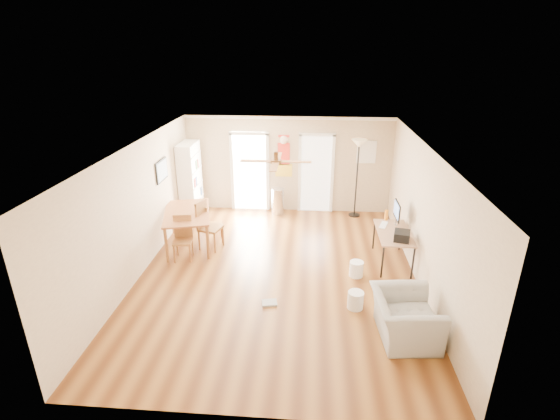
# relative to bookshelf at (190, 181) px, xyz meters

# --- Properties ---
(floor) EXTENTS (7.00, 7.00, 0.00)m
(floor) POSITION_rel_bookshelf_xyz_m (2.53, -2.81, -1.00)
(floor) COLOR brown
(floor) RESTS_ON ground
(ceiling) EXTENTS (5.50, 7.00, 0.00)m
(ceiling) POSITION_rel_bookshelf_xyz_m (2.53, -2.81, 1.60)
(ceiling) COLOR silver
(ceiling) RESTS_ON floor
(wall_back) EXTENTS (5.50, 0.04, 2.60)m
(wall_back) POSITION_rel_bookshelf_xyz_m (2.53, 0.69, 0.30)
(wall_back) COLOR beige
(wall_back) RESTS_ON floor
(wall_front) EXTENTS (5.50, 0.04, 2.60)m
(wall_front) POSITION_rel_bookshelf_xyz_m (2.53, -6.31, 0.30)
(wall_front) COLOR beige
(wall_front) RESTS_ON floor
(wall_left) EXTENTS (0.04, 7.00, 2.60)m
(wall_left) POSITION_rel_bookshelf_xyz_m (-0.22, -2.81, 0.30)
(wall_left) COLOR beige
(wall_left) RESTS_ON floor
(wall_right) EXTENTS (0.04, 7.00, 2.60)m
(wall_right) POSITION_rel_bookshelf_xyz_m (5.28, -2.81, 0.30)
(wall_right) COLOR beige
(wall_right) RESTS_ON floor
(crown_molding) EXTENTS (5.50, 7.00, 0.08)m
(crown_molding) POSITION_rel_bookshelf_xyz_m (2.53, -2.81, 1.56)
(crown_molding) COLOR white
(crown_molding) RESTS_ON wall_back
(kitchen_doorway) EXTENTS (0.90, 0.10, 2.10)m
(kitchen_doorway) POSITION_rel_bookshelf_xyz_m (1.48, 0.67, 0.05)
(kitchen_doorway) COLOR white
(kitchen_doorway) RESTS_ON wall_back
(bathroom_doorway) EXTENTS (0.80, 0.10, 2.10)m
(bathroom_doorway) POSITION_rel_bookshelf_xyz_m (3.28, 0.67, 0.05)
(bathroom_doorway) COLOR white
(bathroom_doorway) RESTS_ON wall_back
(wall_decal) EXTENTS (0.46, 0.03, 1.10)m
(wall_decal) POSITION_rel_bookshelf_xyz_m (2.40, 0.67, 0.55)
(wall_decal) COLOR red
(wall_decal) RESTS_ON wall_back
(ac_grille) EXTENTS (0.50, 0.04, 0.60)m
(ac_grille) POSITION_rel_bookshelf_xyz_m (4.58, 0.66, 0.70)
(ac_grille) COLOR white
(ac_grille) RESTS_ON wall_back
(framed_poster) EXTENTS (0.04, 0.66, 0.48)m
(framed_poster) POSITION_rel_bookshelf_xyz_m (-0.20, -1.41, 0.70)
(framed_poster) COLOR black
(framed_poster) RESTS_ON wall_left
(ceiling_fan) EXTENTS (1.24, 1.24, 0.20)m
(ceiling_fan) POSITION_rel_bookshelf_xyz_m (2.53, -3.11, 1.43)
(ceiling_fan) COLOR #593819
(ceiling_fan) RESTS_ON ceiling
(bookshelf) EXTENTS (0.53, 0.95, 2.00)m
(bookshelf) POSITION_rel_bookshelf_xyz_m (0.00, 0.00, 0.00)
(bookshelf) COLOR white
(bookshelf) RESTS_ON floor
(dining_table) EXTENTS (1.36, 1.83, 0.82)m
(dining_table) POSITION_rel_bookshelf_xyz_m (0.38, -1.67, -0.59)
(dining_table) COLOR #AC6A37
(dining_table) RESTS_ON floor
(dining_chair_right_a) EXTENTS (0.46, 0.46, 0.91)m
(dining_chair_right_a) POSITION_rel_bookshelf_xyz_m (0.93, -1.42, -0.55)
(dining_chair_right_a) COLOR #A27034
(dining_chair_right_a) RESTS_ON floor
(dining_chair_right_b) EXTENTS (0.56, 0.56, 1.10)m
(dining_chair_right_b) POSITION_rel_bookshelf_xyz_m (0.93, -1.79, -0.45)
(dining_chair_right_b) COLOR olive
(dining_chair_right_b) RESTS_ON floor
(dining_chair_near) EXTENTS (0.44, 0.44, 0.95)m
(dining_chair_near) POSITION_rel_bookshelf_xyz_m (0.45, -2.35, -0.53)
(dining_chair_near) COLOR #9C6532
(dining_chair_near) RESTS_ON floor
(trash_can) EXTENTS (0.41, 0.41, 0.72)m
(trash_can) POSITION_rel_bookshelf_xyz_m (2.27, 0.36, -0.64)
(trash_can) COLOR silver
(trash_can) RESTS_ON floor
(torchiere_lamp) EXTENTS (0.44, 0.44, 2.08)m
(torchiere_lamp) POSITION_rel_bookshelf_xyz_m (4.35, 0.39, 0.04)
(torchiere_lamp) COLOR black
(torchiere_lamp) RESTS_ON floor
(computer_desk) EXTENTS (0.67, 1.34, 0.72)m
(computer_desk) POSITION_rel_bookshelf_xyz_m (4.89, -2.18, -0.64)
(computer_desk) COLOR tan
(computer_desk) RESTS_ON floor
(imac) EXTENTS (0.14, 0.55, 0.50)m
(imac) POSITION_rel_bookshelf_xyz_m (5.00, -1.78, -0.03)
(imac) COLOR black
(imac) RESTS_ON computer_desk
(keyboard) EXTENTS (0.25, 0.41, 0.01)m
(keyboard) POSITION_rel_bookshelf_xyz_m (4.73, -1.85, -0.28)
(keyboard) COLOR white
(keyboard) RESTS_ON computer_desk
(printer) EXTENTS (0.37, 0.41, 0.18)m
(printer) POSITION_rel_bookshelf_xyz_m (4.98, -2.54, -0.20)
(printer) COLOR black
(printer) RESTS_ON computer_desk
(orange_bottle) EXTENTS (0.08, 0.08, 0.23)m
(orange_bottle) POSITION_rel_bookshelf_xyz_m (4.83, -1.54, -0.17)
(orange_bottle) COLOR orange
(orange_bottle) RESTS_ON computer_desk
(wastebasket_a) EXTENTS (0.29, 0.29, 0.32)m
(wastebasket_a) POSITION_rel_bookshelf_xyz_m (4.11, -2.79, -0.84)
(wastebasket_a) COLOR white
(wastebasket_a) RESTS_ON floor
(wastebasket_b) EXTENTS (0.31, 0.31, 0.32)m
(wastebasket_b) POSITION_rel_bookshelf_xyz_m (3.99, -3.88, -0.84)
(wastebasket_b) COLOR white
(wastebasket_b) RESTS_ON floor
(floor_cloth) EXTENTS (0.30, 0.26, 0.04)m
(floor_cloth) POSITION_rel_bookshelf_xyz_m (2.47, -3.88, -0.98)
(floor_cloth) COLOR #9A9B96
(floor_cloth) RESTS_ON floor
(armchair) EXTENTS (1.05, 1.17, 0.71)m
(armchair) POSITION_rel_bookshelf_xyz_m (4.68, -4.60, -0.65)
(armchair) COLOR #9E9D99
(armchair) RESTS_ON floor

